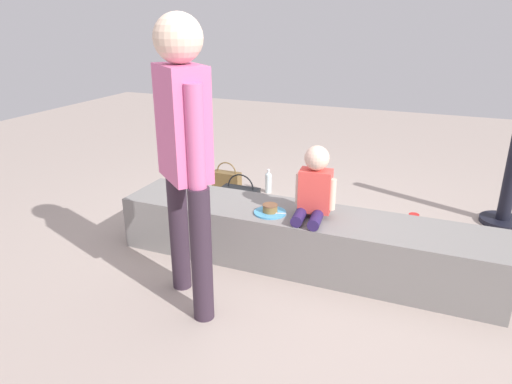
# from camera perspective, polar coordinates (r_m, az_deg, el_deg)

# --- Properties ---
(ground_plane) EXTENTS (12.00, 12.00, 0.00)m
(ground_plane) POSITION_cam_1_polar(r_m,az_deg,el_deg) (3.36, 5.44, -8.65)
(ground_plane) COLOR #A9978E
(concrete_ledge) EXTENTS (2.60, 0.51, 0.39)m
(concrete_ledge) POSITION_cam_1_polar(r_m,az_deg,el_deg) (3.27, 5.56, -5.70)
(concrete_ledge) COLOR gray
(concrete_ledge) RESTS_ON ground_plane
(child_seated) EXTENTS (0.28, 0.32, 0.48)m
(child_seated) POSITION_cam_1_polar(r_m,az_deg,el_deg) (3.06, 7.13, 0.62)
(child_seated) COLOR #2A1D51
(child_seated) RESTS_ON concrete_ledge
(adult_standing) EXTENTS (0.41, 0.37, 1.67)m
(adult_standing) POSITION_cam_1_polar(r_m,az_deg,el_deg) (2.57, -8.77, 6.03)
(adult_standing) COLOR #332432
(adult_standing) RESTS_ON ground_plane
(cake_plate) EXTENTS (0.22, 0.22, 0.07)m
(cake_plate) POSITION_cam_1_polar(r_m,az_deg,el_deg) (3.17, 1.73, -2.26)
(cake_plate) COLOR #4CA5D8
(cake_plate) RESTS_ON concrete_ledge
(gift_bag) EXTENTS (0.23, 0.11, 0.38)m
(gift_bag) POSITION_cam_1_polar(r_m,az_deg,el_deg) (3.98, 7.51, -1.14)
(gift_bag) COLOR #4C99E0
(gift_bag) RESTS_ON ground_plane
(railing_post) EXTENTS (0.36, 0.36, 1.06)m
(railing_post) POSITION_cam_1_polar(r_m,az_deg,el_deg) (4.34, 28.61, 1.42)
(railing_post) COLOR black
(railing_post) RESTS_ON ground_plane
(water_bottle_near_gift) EXTENTS (0.06, 0.06, 0.24)m
(water_bottle_near_gift) POSITION_cam_1_polar(r_m,az_deg,el_deg) (4.59, 1.51, 1.24)
(water_bottle_near_gift) COLOR silver
(water_bottle_near_gift) RESTS_ON ground_plane
(water_bottle_far_side) EXTENTS (0.06, 0.06, 0.22)m
(water_bottle_far_side) POSITION_cam_1_polar(r_m,az_deg,el_deg) (3.95, 1.71, -2.28)
(water_bottle_far_side) COLOR silver
(water_bottle_far_side) RESTS_ON ground_plane
(party_cup_red) EXTENTS (0.08, 0.08, 0.10)m
(party_cup_red) POSITION_cam_1_polar(r_m,az_deg,el_deg) (4.10, 18.63, -3.24)
(party_cup_red) COLOR red
(party_cup_red) RESTS_ON ground_plane
(cake_box_white) EXTENTS (0.35, 0.36, 0.13)m
(cake_box_white) POSITION_cam_1_polar(r_m,az_deg,el_deg) (3.70, 13.78, -5.15)
(cake_box_white) COLOR white
(cake_box_white) RESTS_ON ground_plane
(handbag_black_leather) EXTENTS (0.33, 0.11, 0.37)m
(handbag_black_leather) POSITION_cam_1_polar(r_m,az_deg,el_deg) (4.09, -1.87, -0.93)
(handbag_black_leather) COLOR black
(handbag_black_leather) RESTS_ON ground_plane
(handbag_brown_canvas) EXTENTS (0.27, 0.11, 0.35)m
(handbag_brown_canvas) POSITION_cam_1_polar(r_m,az_deg,el_deg) (4.49, -3.59, 1.03)
(handbag_brown_canvas) COLOR brown
(handbag_brown_canvas) RESTS_ON ground_plane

